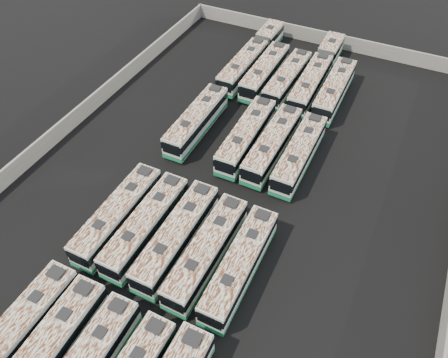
% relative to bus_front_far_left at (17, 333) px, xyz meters
% --- Properties ---
extents(ground, '(140.00, 140.00, 0.00)m').
position_rel_bus_front_far_left_xyz_m(ground, '(7.94, 20.86, -1.74)').
color(ground, black).
rests_on(ground, ground).
extents(perimeter_wall, '(45.20, 73.20, 2.20)m').
position_rel_bus_front_far_left_xyz_m(perimeter_wall, '(7.94, 20.86, -0.64)').
color(perimeter_wall, slate).
rests_on(perimeter_wall, ground).
extents(bus_front_far_left, '(2.59, 12.05, 3.39)m').
position_rel_bus_front_far_left_xyz_m(bus_front_far_left, '(0.00, 0.00, 0.00)').
color(bus_front_far_left, silver).
rests_on(bus_front_far_left, ground).
extents(bus_front_left, '(2.87, 12.37, 3.47)m').
position_rel_bus_front_far_left_xyz_m(bus_front_left, '(3.16, -0.26, 0.04)').
color(bus_front_left, silver).
rests_on(bus_front_left, ground).
extents(bus_midfront_far_left, '(2.56, 12.05, 3.39)m').
position_rel_bus_front_far_left_xyz_m(bus_midfront_far_left, '(0.02, 13.35, -0.00)').
color(bus_midfront_far_left, silver).
rests_on(bus_midfront_far_left, ground).
extents(bus_midfront_left, '(2.56, 12.01, 3.38)m').
position_rel_bus_front_far_left_xyz_m(bus_midfront_left, '(3.18, 13.44, -0.01)').
color(bus_midfront_left, silver).
rests_on(bus_midfront_left, ground).
extents(bus_midfront_center, '(2.61, 12.26, 3.45)m').
position_rel_bus_front_far_left_xyz_m(bus_midfront_center, '(6.50, 13.56, 0.03)').
color(bus_midfront_center, silver).
rests_on(bus_midfront_center, ground).
extents(bus_midfront_right, '(2.71, 12.15, 3.42)m').
position_rel_bus_front_far_left_xyz_m(bus_midfront_right, '(9.77, 13.30, 0.01)').
color(bus_midfront_right, silver).
rests_on(bus_midfront_right, ground).
extents(bus_midfront_far_right, '(2.60, 11.98, 3.37)m').
position_rel_bus_front_far_left_xyz_m(bus_midfront_far_right, '(13.08, 13.31, -0.01)').
color(bus_midfront_far_right, silver).
rests_on(bus_midfront_far_right, ground).
extents(bus_midback_far_left, '(2.67, 12.21, 3.44)m').
position_rel_bus_front_far_left_xyz_m(bus_midback_far_left, '(-0.08, 29.55, 0.02)').
color(bus_midback_far_left, silver).
rests_on(bus_midback_far_left, ground).
extents(bus_midback_center, '(2.82, 12.34, 3.47)m').
position_rel_bus_front_far_left_xyz_m(bus_midback_center, '(6.46, 29.58, 0.04)').
color(bus_midback_center, silver).
rests_on(bus_midback_center, ground).
extents(bus_midback_right, '(2.74, 12.24, 3.44)m').
position_rel_bus_front_far_left_xyz_m(bus_midback_right, '(9.72, 29.53, 0.02)').
color(bus_midback_right, silver).
rests_on(bus_midback_right, ground).
extents(bus_midback_far_right, '(2.56, 12.04, 3.39)m').
position_rel_bus_front_far_left_xyz_m(bus_midback_far_right, '(12.99, 29.42, -0.00)').
color(bus_midback_far_right, silver).
rests_on(bus_midback_far_right, ground).
extents(bus_back_far_left, '(2.72, 18.59, 3.37)m').
position_rel_bus_front_far_left_xyz_m(bus_back_far_left, '(-0.06, 46.34, -0.02)').
color(bus_back_far_left, silver).
rests_on(bus_back_far_left, ground).
extents(bus_back_left, '(2.59, 12.24, 3.45)m').
position_rel_bus_front_far_left_xyz_m(bus_back_left, '(3.20, 43.17, 0.03)').
color(bus_back_left, silver).
rests_on(bus_back_left, ground).
extents(bus_back_center, '(2.82, 11.93, 3.35)m').
position_rel_bus_front_far_left_xyz_m(bus_back_center, '(6.57, 42.99, -0.03)').
color(bus_back_center, silver).
rests_on(bus_back_center, ground).
extents(bus_back_right, '(2.84, 18.93, 3.43)m').
position_rel_bus_front_far_left_xyz_m(bus_back_right, '(9.73, 46.30, 0.01)').
color(bus_back_right, silver).
rests_on(bus_back_right, ground).
extents(bus_back_far_right, '(2.68, 12.28, 3.46)m').
position_rel_bus_front_far_left_xyz_m(bus_back_far_right, '(13.04, 43.12, 0.03)').
color(bus_back_far_right, silver).
rests_on(bus_back_far_right, ground).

